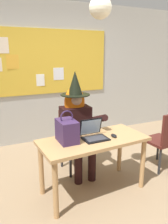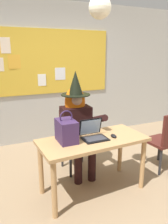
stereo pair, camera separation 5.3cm
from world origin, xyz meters
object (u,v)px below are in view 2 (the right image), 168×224
(desk_main, at_px, (93,147))
(chair_extra_corner, at_px, (166,138))
(chair_at_desk, at_px, (74,136))
(computer_mouse, at_px, (114,136))
(handbag, at_px, (66,131))
(person_costumed, at_px, (77,119))
(laptop, at_px, (93,134))

(desk_main, distance_m, chair_extra_corner, 1.22)
(desk_main, height_order, chair_at_desk, chair_at_desk)
(computer_mouse, bearing_deg, handbag, 172.08)
(desk_main, height_order, chair_extra_corner, chair_extra_corner)
(person_costumed, xyz_separation_m, chair_extra_corner, (1.20, -0.50, -0.30))
(laptop, xyz_separation_m, chair_extra_corner, (1.20, 0.01, -0.26))
(person_costumed, xyz_separation_m, computer_mouse, (0.24, -0.60, -0.07))
(chair_at_desk, bearing_deg, computer_mouse, 16.77)
(desk_main, distance_m, chair_at_desk, 0.67)
(desk_main, bearing_deg, handbag, 170.27)
(laptop, bearing_deg, chair_extra_corner, 0.33)
(computer_mouse, xyz_separation_m, handbag, (-0.58, 0.11, 0.12))
(laptop, bearing_deg, computer_mouse, -18.12)
(chair_at_desk, distance_m, person_costumed, 0.32)
(chair_at_desk, distance_m, laptop, 0.69)
(chair_at_desk, distance_m, chair_extra_corner, 1.35)
(desk_main, relative_size, person_costumed, 0.91)
(laptop, height_order, computer_mouse, laptop)
(person_costumed, distance_m, chair_extra_corner, 1.33)
(chair_at_desk, height_order, laptop, laptop)
(desk_main, xyz_separation_m, chair_extra_corner, (1.21, 0.04, -0.11))
(chair_extra_corner, bearing_deg, person_costumed, 62.59)
(chair_at_desk, xyz_separation_m, laptop, (-0.00, -0.64, 0.25))
(chair_at_desk, relative_size, chair_extra_corner, 1.01)
(computer_mouse, bearing_deg, laptop, 165.01)
(person_costumed, height_order, chair_extra_corner, person_costumed)
(computer_mouse, height_order, chair_extra_corner, chair_extra_corner)
(laptop, distance_m, handbag, 0.35)
(chair_at_desk, bearing_deg, laptop, -1.91)
(computer_mouse, distance_m, handbag, 0.60)
(laptop, bearing_deg, desk_main, -119.63)
(person_costumed, height_order, laptop, person_costumed)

